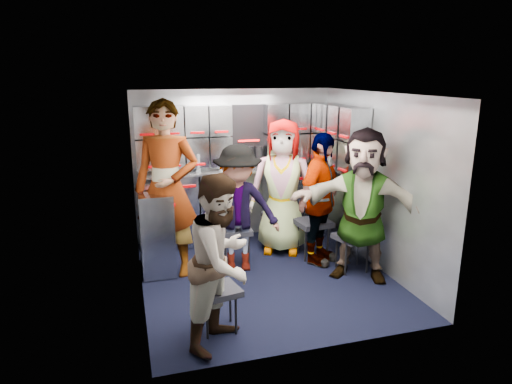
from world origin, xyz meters
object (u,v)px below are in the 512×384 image
object	(u,v)px
attendant_arc_c	(282,187)
attendant_arc_d	(320,200)
jump_seat_mid_right	(313,225)
jump_seat_near_right	(353,239)
jump_seat_near_left	(219,293)
attendant_arc_b	(238,209)
attendant_standing	(167,189)
attendant_arc_a	(222,261)
jump_seat_mid_left	(235,232)
jump_seat_center	(277,218)
attendant_arc_e	(362,205)

from	to	relation	value
attendant_arc_c	attendant_arc_d	xyz separation A→B (m)	(0.31, -0.50, -0.06)
jump_seat_mid_right	jump_seat_near_right	distance (m)	0.60
jump_seat_near_left	attendant_arc_b	xyz separation A→B (m)	(0.50, 1.28, 0.39)
attendant_standing	attendant_arc_a	world-z (taller)	attendant_standing
jump_seat_near_right	attendant_arc_b	bearing A→B (deg)	162.08
jump_seat_mid_left	attendant_arc_b	world-z (taller)	attendant_arc_b
attendant_arc_b	attendant_arc_c	bearing A→B (deg)	42.43
jump_seat_mid_right	attendant_arc_d	world-z (taller)	attendant_arc_d
attendant_arc_d	jump_seat_near_left	bearing A→B (deg)	177.91
attendant_arc_b	attendant_arc_c	xyz separation A→B (m)	(0.70, 0.42, 0.11)
attendant_standing	jump_seat_mid_left	bearing A→B (deg)	25.50
jump_seat_center	attendant_arc_d	bearing A→B (deg)	-65.47
jump_seat_near_left	attendant_standing	world-z (taller)	attendant_standing
attendant_standing	attendant_arc_d	bearing A→B (deg)	15.29
jump_seat_center	attendant_arc_b	size ratio (longest dim) A/B	0.29
jump_seat_mid_left	jump_seat_near_right	size ratio (longest dim) A/B	0.99
jump_seat_near_left	attendant_arc_c	bearing A→B (deg)	54.69
jump_seat_near_left	attendant_arc_e	xyz separation A→B (m)	(1.80, 0.68, 0.49)
jump_seat_mid_right	attendant_arc_c	world-z (taller)	attendant_arc_c
jump_seat_mid_left	attendant_arc_d	bearing A→B (deg)	-14.23
attendant_arc_b	attendant_arc_e	bearing A→B (deg)	-13.45
jump_seat_mid_left	attendant_arc_d	size ratio (longest dim) A/B	0.28
jump_seat_mid_right	attendant_arc_d	xyz separation A→B (m)	(-0.00, -0.18, 0.38)
attendant_arc_a	attendant_arc_b	distance (m)	1.54
jump_seat_mid_left	jump_seat_near_left	bearing A→B (deg)	-109.03
jump_seat_near_left	attendant_arc_b	distance (m)	1.43
jump_seat_near_right	attendant_arc_d	xyz separation A→B (m)	(-0.29, 0.34, 0.41)
attendant_arc_c	jump_seat_mid_right	bearing A→B (deg)	-21.51
jump_seat_near_left	attendant_arc_c	xyz separation A→B (m)	(1.21, 1.70, 0.50)
attendant_arc_b	attendant_arc_d	size ratio (longest dim) A/B	0.93
jump_seat_near_right	attendant_arc_d	bearing A→B (deg)	129.82
jump_seat_near_right	attendant_arc_e	bearing A→B (deg)	-90.00
jump_seat_mid_left	attendant_standing	xyz separation A→B (m)	(-0.80, -0.05, 0.61)
jump_seat_mid_left	jump_seat_mid_right	distance (m)	1.02
jump_seat_near_left	attendant_arc_b	size ratio (longest dim) A/B	0.28
attendant_standing	jump_seat_near_left	bearing A→B (deg)	-56.31
jump_seat_near_right	attendant_standing	world-z (taller)	attendant_standing
attendant_arc_a	attendant_arc_d	xyz separation A→B (m)	(1.52, 1.38, 0.05)
attendant_arc_a	attendant_arc_c	size ratio (longest dim) A/B	0.87
attendant_standing	attendant_arc_e	size ratio (longest dim) A/B	1.18
attendant_arc_d	attendant_arc_c	bearing A→B (deg)	81.34
attendant_arc_d	attendant_arc_a	bearing A→B (deg)	-178.14
jump_seat_mid_left	attendant_arc_a	xyz separation A→B (m)	(-0.50, -1.64, 0.35)
attendant_standing	jump_seat_center	bearing A→B (deg)	39.29
attendant_arc_b	attendant_arc_c	world-z (taller)	attendant_arc_c
jump_seat_center	attendant_arc_e	bearing A→B (deg)	-63.64
jump_seat_mid_left	jump_seat_center	distance (m)	0.82
jump_seat_center	attendant_arc_c	size ratio (longest dim) A/B	0.26
jump_seat_near_left	attendant_arc_d	distance (m)	1.98
jump_seat_mid_left	jump_seat_center	bearing A→B (deg)	31.10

